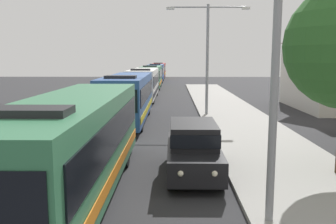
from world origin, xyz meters
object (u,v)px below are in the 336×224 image
at_px(bus_second_in_line, 128,96).
at_px(bus_tail_end, 159,70).
at_px(white_suv, 193,147).
at_px(bus_rear, 156,72).
at_px(bus_fourth_in_line, 152,76).
at_px(streetlamp_near, 278,14).
at_px(streetlamp_mid, 207,47).
at_px(bus_middle, 144,83).
at_px(bus_lead, 74,143).

relative_size(bus_second_in_line, bus_tail_end, 0.87).
bearing_deg(bus_tail_end, white_suv, -86.71).
bearing_deg(bus_rear, bus_second_in_line, -90.00).
xyz_separation_m(bus_second_in_line, bus_fourth_in_line, (0.00, 26.58, 0.00)).
xyz_separation_m(bus_rear, streetlamp_near, (5.40, -54.92, 3.53)).
xyz_separation_m(streetlamp_near, streetlamp_mid, (0.00, 17.49, -0.29)).
relative_size(bus_middle, streetlamp_near, 1.48).
height_order(bus_lead, streetlamp_near, streetlamp_near).
distance_m(white_suv, streetlamp_near, 6.07).
height_order(bus_rear, white_suv, bus_rear).
distance_m(bus_second_in_line, white_suv, 11.61).
height_order(bus_fourth_in_line, bus_tail_end, same).
bearing_deg(bus_middle, bus_rear, 90.00).
height_order(bus_rear, streetlamp_near, streetlamp_near).
distance_m(white_suv, streetlamp_mid, 14.11).
distance_m(bus_middle, bus_rear, 26.66).
distance_m(bus_second_in_line, bus_rear, 39.89).
height_order(bus_tail_end, white_suv, bus_tail_end).
xyz_separation_m(bus_second_in_line, bus_rear, (0.00, 39.89, 0.00)).
xyz_separation_m(bus_lead, bus_tail_end, (0.00, 66.50, 0.00)).
relative_size(white_suv, streetlamp_near, 0.57).
distance_m(bus_rear, streetlamp_mid, 37.95).
bearing_deg(streetlamp_near, bus_second_in_line, 109.76).
bearing_deg(streetlamp_near, bus_middle, 100.82).
xyz_separation_m(bus_lead, streetlamp_near, (5.40, -1.84, 3.53)).
bearing_deg(streetlamp_mid, bus_fourth_in_line, 102.62).
bearing_deg(bus_lead, bus_middle, 90.00).
relative_size(bus_lead, bus_middle, 0.93).
bearing_deg(white_suv, streetlamp_mid, 82.80).
bearing_deg(bus_tail_end, bus_fourth_in_line, -90.00).
bearing_deg(streetlamp_mid, white_suv, -97.20).
bearing_deg(bus_fourth_in_line, white_suv, -84.38).
bearing_deg(bus_fourth_in_line, streetlamp_mid, -77.38).
relative_size(bus_second_in_line, streetlamp_mid, 1.39).
bearing_deg(bus_second_in_line, streetlamp_mid, 24.57).
height_order(bus_middle, bus_rear, same).
distance_m(bus_lead, bus_fourth_in_line, 39.76).
bearing_deg(bus_middle, white_suv, -81.32).
height_order(bus_lead, bus_tail_end, same).
bearing_deg(streetlamp_mid, bus_middle, 116.64).
distance_m(bus_fourth_in_line, bus_tail_end, 26.74).
relative_size(white_suv, streetlamp_mid, 0.61).
xyz_separation_m(bus_tail_end, white_suv, (3.70, -64.30, -0.66)).
xyz_separation_m(white_suv, streetlamp_mid, (1.70, 13.45, 3.90)).
bearing_deg(white_suv, bus_fourth_in_line, 95.62).
height_order(bus_second_in_line, bus_tail_end, same).
height_order(bus_middle, streetlamp_mid, streetlamp_mid).
distance_m(bus_lead, streetlamp_mid, 16.87).
bearing_deg(bus_rear, white_suv, -85.84).
relative_size(bus_middle, bus_tail_end, 0.98).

